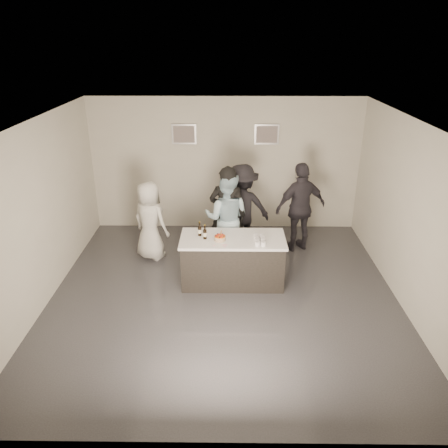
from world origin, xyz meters
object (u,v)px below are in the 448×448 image
at_px(bar_counter, 233,260).
at_px(person_main_black, 227,215).
at_px(beer_bottle_a, 200,229).
at_px(person_guest_back, 242,208).
at_px(beer_bottle_b, 205,232).
at_px(person_guest_left, 150,221).
at_px(cake, 220,238).
at_px(person_guest_right, 301,207).
at_px(person_main_blue, 227,218).

bearing_deg(bar_counter, person_main_black, 96.49).
distance_m(beer_bottle_a, person_guest_back, 1.50).
relative_size(beer_bottle_b, person_guest_left, 0.16).
xyz_separation_m(bar_counter, beer_bottle_a, (-0.59, 0.09, 0.58)).
height_order(cake, person_guest_right, person_guest_right).
xyz_separation_m(cake, person_main_blue, (0.11, 0.96, -0.02)).
bearing_deg(bar_counter, cake, -154.90).
bearing_deg(person_guest_back, bar_counter, 67.16).
xyz_separation_m(cake, person_guest_back, (0.42, 1.47, -0.01)).
distance_m(person_guest_left, person_guest_right, 3.07).
distance_m(bar_counter, cake, 0.55).
bearing_deg(person_main_blue, person_guest_left, 6.65).
height_order(bar_counter, beer_bottle_a, beer_bottle_a).
relative_size(person_main_black, person_guest_left, 1.22).
relative_size(beer_bottle_a, person_guest_right, 0.14).
bearing_deg(bar_counter, person_guest_back, 81.93).
relative_size(beer_bottle_b, person_guest_right, 0.14).
height_order(bar_counter, person_guest_back, person_guest_back).
bearing_deg(beer_bottle_b, person_main_black, 66.96).
xyz_separation_m(beer_bottle_a, person_main_blue, (0.48, 0.77, -0.11)).
xyz_separation_m(bar_counter, person_guest_back, (0.19, 1.36, 0.47)).
xyz_separation_m(cake, beer_bottle_a, (-0.36, 0.19, 0.09)).
distance_m(bar_counter, person_guest_left, 1.93).
relative_size(bar_counter, beer_bottle_b, 7.15).
relative_size(beer_bottle_a, person_main_blue, 0.14).
bearing_deg(person_guest_back, beer_bottle_a, 43.68).
relative_size(bar_counter, cake, 9.38).
xyz_separation_m(beer_bottle_b, person_guest_back, (0.68, 1.41, -0.11)).
bearing_deg(person_main_blue, person_guest_back, -110.13).
height_order(cake, beer_bottle_a, beer_bottle_a).
distance_m(bar_counter, person_guest_back, 1.45).
bearing_deg(person_main_blue, person_main_black, -109.21).
bearing_deg(person_guest_right, person_main_black, -1.97).
relative_size(bar_counter, person_guest_back, 1.01).
distance_m(person_guest_right, person_guest_back, 1.21).
bearing_deg(beer_bottle_b, person_main_blue, 67.13).
bearing_deg(beer_bottle_a, beer_bottle_b, -53.36).
relative_size(cake, person_main_blue, 0.11).
distance_m(cake, person_main_blue, 0.96).
distance_m(beer_bottle_b, person_guest_right, 2.37).
height_order(bar_counter, person_main_black, person_main_black).
bearing_deg(person_guest_back, beer_bottle_b, 49.30).
bearing_deg(beer_bottle_a, person_main_black, 58.11).
xyz_separation_m(beer_bottle_a, person_guest_back, (0.78, 1.27, -0.11)).
relative_size(bar_counter, person_main_blue, 1.02).
height_order(cake, person_main_black, person_main_black).
distance_m(beer_bottle_a, beer_bottle_b, 0.17).
bearing_deg(beer_bottle_a, person_guest_right, 33.00).
height_order(person_main_blue, person_guest_left, person_main_blue).
distance_m(cake, person_guest_left, 1.78).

